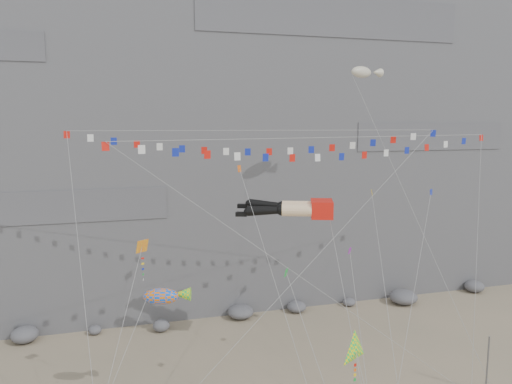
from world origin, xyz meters
TOP-DOWN VIEW (x-y plane):
  - cliff at (0.00, 32.00)m, footprint 80.00×28.00m
  - talus_boulders at (0.00, 17.00)m, footprint 60.00×3.00m
  - anchor_pole_right at (13.86, -1.38)m, footprint 0.12×0.12m
  - legs_kite at (1.63, 6.17)m, footprint 7.65×17.13m
  - flag_banner_upper at (-0.77, 8.08)m, footprint 28.51×14.19m
  - flag_banner_lower at (3.93, 4.97)m, footprint 32.21×9.68m
  - harlequin_kite at (-10.15, 3.32)m, footprint 5.13×9.33m
  - fish_windsock at (-9.16, 1.74)m, footprint 7.43×6.16m
  - delta_kite at (2.46, -2.76)m, footprint 2.55×6.75m
  - blimp_windsock at (8.91, 9.79)m, footprint 7.26×13.03m
  - small_kite_a at (-2.29, 7.78)m, footprint 2.77×13.91m
  - small_kite_b at (4.95, 3.26)m, footprint 3.01×9.40m
  - small_kite_c at (-1.09, 0.31)m, footprint 2.28×8.16m
  - small_kite_d at (9.05, 7.55)m, footprint 5.67×14.82m
  - small_kite_e at (12.24, 4.10)m, footprint 9.47×9.94m

SIDE VIEW (x-z plane):
  - talus_boulders at x=0.00m, z-range 0.00..1.20m
  - anchor_pole_right at x=13.86m, z-range 0.00..4.29m
  - delta_kite at x=2.46m, z-range 1.41..9.39m
  - fish_windsock at x=-9.16m, z-range 2.86..14.20m
  - small_kite_c at x=-1.09m, z-range 3.50..15.92m
  - small_kite_b at x=4.95m, z-range 3.11..16.66m
  - harlequin_kite at x=-10.15m, z-range 4.11..18.86m
  - legs_kite at x=1.63m, z-range 3.39..22.58m
  - small_kite_d at x=9.05m, z-range 3.28..23.59m
  - small_kite_e at x=12.24m, z-range 4.22..23.27m
  - small_kite_a at x=-2.29m, z-range 5.30..26.15m
  - flag_banner_lower at x=3.93m, z-range 7.76..29.15m
  - flag_banner_upper at x=-0.77m, z-range 6.22..31.67m
  - blimp_windsock at x=8.91m, z-range 10.23..37.25m
  - cliff at x=0.00m, z-range 0.00..50.00m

